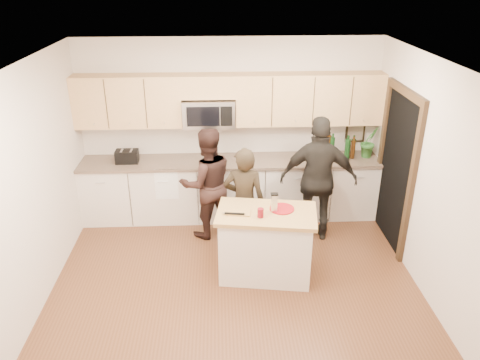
{
  "coord_description": "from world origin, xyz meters",
  "views": [
    {
      "loc": [
        -0.17,
        -4.84,
        3.61
      ],
      "look_at": [
        0.08,
        0.35,
        1.22
      ],
      "focal_mm": 35.0,
      "sensor_mm": 36.0,
      "label": 1
    }
  ],
  "objects_px": {
    "island": "(266,244)",
    "woman_left": "(244,202)",
    "woman_right": "(319,180)",
    "toaster": "(127,156)",
    "woman_center": "(207,184)"
  },
  "relations": [
    {
      "from": "island",
      "to": "woman_left",
      "type": "relative_size",
      "value": 0.85
    },
    {
      "from": "island",
      "to": "woman_right",
      "type": "bearing_deg",
      "value": 56.12
    },
    {
      "from": "island",
      "to": "toaster",
      "type": "distance_m",
      "value": 2.55
    },
    {
      "from": "island",
      "to": "toaster",
      "type": "xyz_separation_m",
      "value": [
        -1.92,
        1.57,
        0.58
      ]
    },
    {
      "from": "toaster",
      "to": "woman_right",
      "type": "bearing_deg",
      "value": -14.02
    },
    {
      "from": "island",
      "to": "woman_center",
      "type": "xyz_separation_m",
      "value": [
        -0.74,
        1.03,
        0.36
      ]
    },
    {
      "from": "woman_right",
      "to": "toaster",
      "type": "bearing_deg",
      "value": -5.15
    },
    {
      "from": "woman_left",
      "to": "woman_right",
      "type": "bearing_deg",
      "value": -152.06
    },
    {
      "from": "woman_left",
      "to": "woman_center",
      "type": "height_order",
      "value": "woman_center"
    },
    {
      "from": "island",
      "to": "woman_right",
      "type": "height_order",
      "value": "woman_right"
    },
    {
      "from": "island",
      "to": "woman_center",
      "type": "height_order",
      "value": "woman_center"
    },
    {
      "from": "woman_left",
      "to": "woman_right",
      "type": "distance_m",
      "value": 1.11
    },
    {
      "from": "woman_center",
      "to": "island",
      "type": "bearing_deg",
      "value": 109.31
    },
    {
      "from": "toaster",
      "to": "woman_left",
      "type": "distance_m",
      "value": 1.99
    },
    {
      "from": "woman_center",
      "to": "toaster",
      "type": "bearing_deg",
      "value": -40.66
    }
  ]
}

